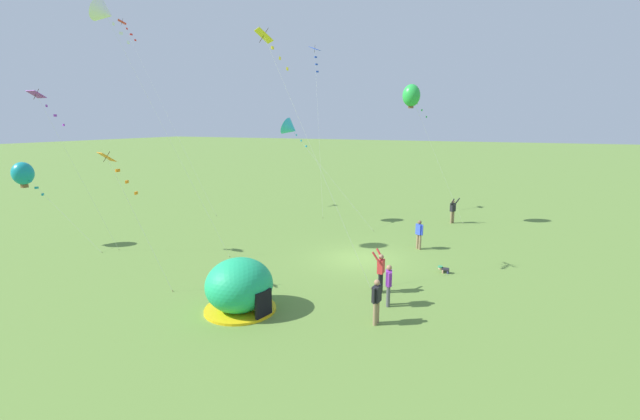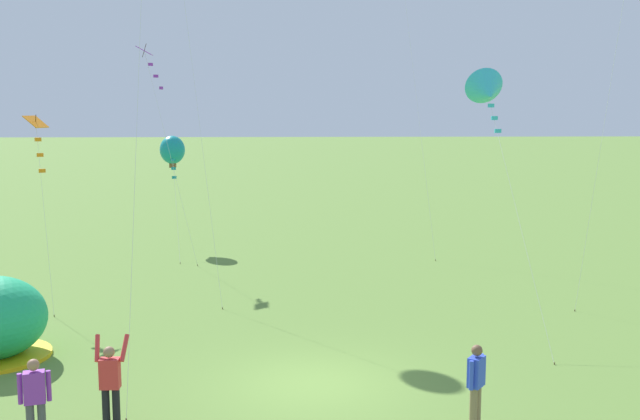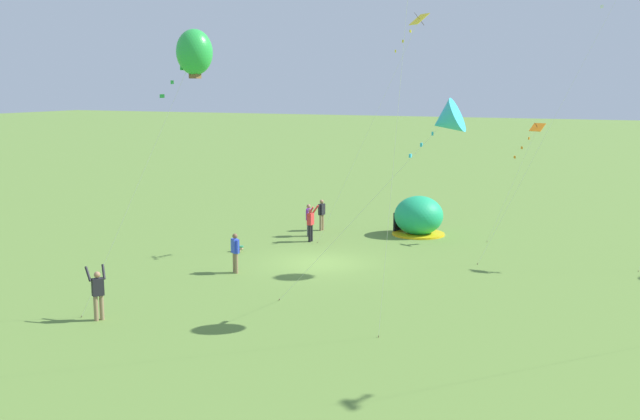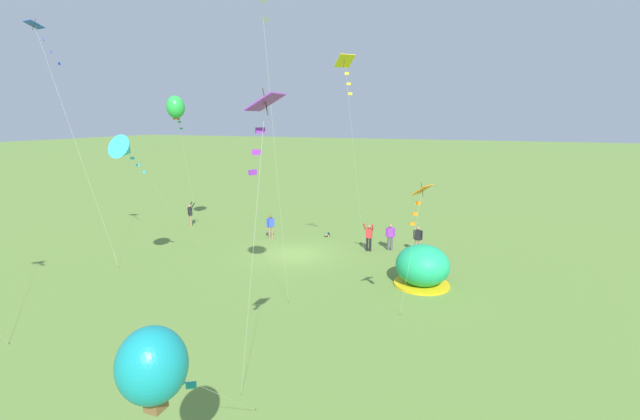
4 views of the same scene
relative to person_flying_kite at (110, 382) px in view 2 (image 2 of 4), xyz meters
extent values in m
plane|color=olive|center=(4.05, 2.33, -1.00)|extent=(300.00, 300.00, 0.00)
cylinder|color=black|center=(-0.10, -0.01, -0.56)|extent=(0.15, 0.15, 0.88)
cylinder|color=black|center=(0.10, -0.01, -0.56)|extent=(0.15, 0.15, 0.88)
cube|color=red|center=(0.00, -0.01, 0.18)|extent=(0.38, 0.25, 0.60)
sphere|color=#9E7051|center=(0.00, -0.01, 0.61)|extent=(0.22, 0.22, 0.22)
cylinder|color=red|center=(-0.26, 0.14, 0.64)|extent=(0.14, 0.39, 0.50)
cylinder|color=red|center=(0.27, 0.13, 0.64)|extent=(0.16, 0.39, 0.50)
cylinder|color=#8C7251|center=(7.22, -0.14, -0.56)|extent=(0.15, 0.15, 0.88)
cylinder|color=#8C7251|center=(7.10, -0.30, -0.56)|extent=(0.15, 0.15, 0.88)
cube|color=blue|center=(7.16, -0.22, 0.18)|extent=(0.42, 0.45, 0.60)
sphere|color=brown|center=(7.16, -0.22, 0.61)|extent=(0.22, 0.22, 0.22)
cylinder|color=blue|center=(7.30, -0.02, 0.18)|extent=(0.09, 0.09, 0.58)
cylinder|color=blue|center=(7.01, -0.42, 0.18)|extent=(0.09, 0.09, 0.58)
cube|color=purple|center=(-1.22, -0.69, 0.18)|extent=(0.43, 0.33, 0.60)
sphere|color=#9E7051|center=(-1.22, -0.69, 0.61)|extent=(0.22, 0.22, 0.22)
cylinder|color=purple|center=(-1.46, -0.76, 0.18)|extent=(0.09, 0.09, 0.58)
cylinder|color=purple|center=(-0.98, -0.62, 0.18)|extent=(0.09, 0.09, 0.58)
cylinder|color=silver|center=(-1.39, 18.34, 1.20)|extent=(0.91, 4.65, 4.40)
cylinder|color=brown|center=(-0.94, 16.02, -0.97)|extent=(0.03, 0.03, 0.06)
ellipsoid|color=teal|center=(-1.84, 20.66, 3.40)|extent=(1.15, 1.15, 1.30)
cube|color=brown|center=(-1.84, 20.66, 2.68)|extent=(0.29, 0.29, 0.21)
cube|color=teal|center=(-1.76, 20.23, 2.96)|extent=(0.21, 0.13, 0.12)
cube|color=teal|center=(-1.69, 19.86, 2.59)|extent=(0.21, 0.09, 0.12)
cube|color=teal|center=(-1.62, 19.50, 2.22)|extent=(0.20, 0.16, 0.12)
cylinder|color=silver|center=(-4.13, 9.34, 1.94)|extent=(0.96, 2.11, 5.87)
cylinder|color=brown|center=(-3.66, 8.30, -0.97)|extent=(0.03, 0.03, 0.06)
cube|color=orange|center=(-4.61, 10.39, 4.87)|extent=(0.72, 0.78, 0.39)
cylinder|color=#332314|center=(-4.61, 10.39, 4.88)|extent=(0.15, 0.31, 0.44)
cube|color=orange|center=(-4.44, 10.03, 4.32)|extent=(0.20, 0.07, 0.12)
cube|color=orange|center=(-4.30, 9.72, 3.84)|extent=(0.21, 0.13, 0.12)
cube|color=orange|center=(-4.16, 9.41, 3.37)|extent=(0.21, 0.13, 0.12)
cylinder|color=silver|center=(0.05, 2.99, 4.48)|extent=(0.26, 5.07, 10.96)
cylinder|color=brown|center=(0.18, 0.46, -0.97)|extent=(0.03, 0.03, 0.06)
cylinder|color=silver|center=(9.93, 6.46, 2.42)|extent=(0.26, 6.13, 6.83)
cylinder|color=brown|center=(10.06, 3.40, -0.97)|extent=(0.03, 0.03, 0.06)
cone|color=#33B7D1|center=(9.80, 9.52, 5.83)|extent=(1.28, 1.35, 1.48)
cube|color=#33B7D1|center=(9.82, 9.09, 5.38)|extent=(0.21, 0.12, 0.12)
cube|color=#33B7D1|center=(9.84, 8.72, 5.00)|extent=(0.21, 0.09, 0.12)
cube|color=#33B7D1|center=(9.85, 8.34, 4.62)|extent=(0.20, 0.07, 0.12)
cylinder|color=silver|center=(9.25, 19.92, 6.43)|extent=(0.73, 7.54, 14.86)
cylinder|color=brown|center=(9.61, 16.16, -0.97)|extent=(0.03, 0.03, 0.06)
cylinder|color=silver|center=(13.48, 9.03, 5.41)|extent=(2.10, 1.64, 12.82)
cylinder|color=brown|center=(12.43, 8.22, -0.97)|extent=(0.03, 0.03, 0.06)
cylinder|color=silver|center=(-1.30, 16.61, 3.33)|extent=(2.27, 2.13, 8.66)
cylinder|color=brown|center=(-0.18, 15.55, -0.97)|extent=(0.03, 0.03, 0.06)
cube|color=purple|center=(-2.43, 17.67, 7.66)|extent=(0.64, 0.71, 0.35)
cylinder|color=#332314|center=(-2.43, 17.67, 7.67)|extent=(0.24, 0.23, 0.55)
cube|color=purple|center=(-2.15, 17.40, 7.09)|extent=(0.18, 0.19, 0.12)
cube|color=purple|center=(-1.90, 17.17, 6.60)|extent=(0.21, 0.14, 0.12)
cube|color=purple|center=(-1.66, 16.95, 6.12)|extent=(0.13, 0.21, 0.12)
cylinder|color=silver|center=(0.42, 11.69, 5.32)|extent=(1.96, 5.53, 12.64)
cylinder|color=brown|center=(1.39, 8.93, -0.97)|extent=(0.03, 0.03, 0.06)
camera|label=1|loc=(-17.05, -4.79, 6.28)|focal=24.00mm
camera|label=2|loc=(3.49, -14.15, 5.30)|focal=42.00mm
camera|label=3|loc=(34.09, 15.97, 7.03)|focal=42.00mm
camera|label=4|loc=(-6.70, 25.50, 7.35)|focal=24.00mm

